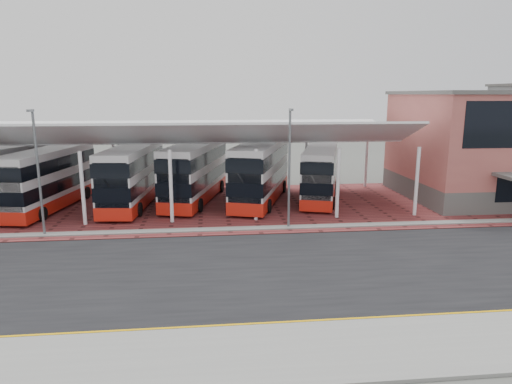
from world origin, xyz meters
TOP-DOWN VIEW (x-y plane):
  - ground at (0.00, 0.00)m, footprint 140.00×140.00m
  - road at (0.00, -1.00)m, footprint 120.00×14.00m
  - forecourt at (2.00, 13.00)m, footprint 72.00×16.00m
  - sidewalk at (0.00, -9.00)m, footprint 120.00×4.00m
  - north_kerb at (0.00, 6.20)m, footprint 120.00×0.80m
  - yellow_line_near at (0.00, -7.00)m, footprint 120.00×0.12m
  - yellow_line_far at (0.00, -6.70)m, footprint 120.00×0.12m
  - canopy at (-6.00, 13.94)m, footprint 37.00×11.63m
  - terminal at (23.00, 13.92)m, footprint 18.40×14.40m
  - lamp_west at (-14.00, 6.27)m, footprint 0.16×0.90m
  - lamp_east at (2.00, 6.27)m, footprint 0.16×0.90m
  - bus_1 at (-15.90, 13.51)m, footprint 4.62×11.70m
  - bus_2 at (-9.49, 14.08)m, footprint 3.83×11.89m
  - bus_3 at (-4.46, 15.05)m, footprint 5.58×12.17m
  - bus_4 at (1.04, 14.32)m, footprint 6.39×12.36m
  - bus_5 at (6.22, 14.60)m, footprint 5.57×11.11m

SIDE VIEW (x-z plane):
  - ground at x=0.00m, z-range 0.00..0.00m
  - road at x=0.00m, z-range 0.00..0.02m
  - yellow_line_near at x=0.00m, z-range 0.02..0.03m
  - yellow_line_far at x=0.00m, z-range 0.02..0.03m
  - forecourt at x=2.00m, z-range 0.00..0.06m
  - sidewalk at x=0.00m, z-range 0.00..0.14m
  - north_kerb at x=0.00m, z-range 0.00..0.14m
  - bus_5 at x=6.22m, z-range 0.05..4.52m
  - bus_1 at x=-15.90m, z-range 0.04..4.75m
  - bus_2 at x=-9.49m, z-range 0.04..4.86m
  - bus_3 at x=-4.46m, z-range 0.04..4.93m
  - bus_4 at x=1.04m, z-range 0.04..5.03m
  - lamp_west at x=-14.00m, z-range 0.32..8.40m
  - lamp_east at x=2.00m, z-range 0.32..8.40m
  - terminal at x=23.00m, z-range 0.03..9.28m
  - canopy at x=-6.00m, z-range 2.26..9.33m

